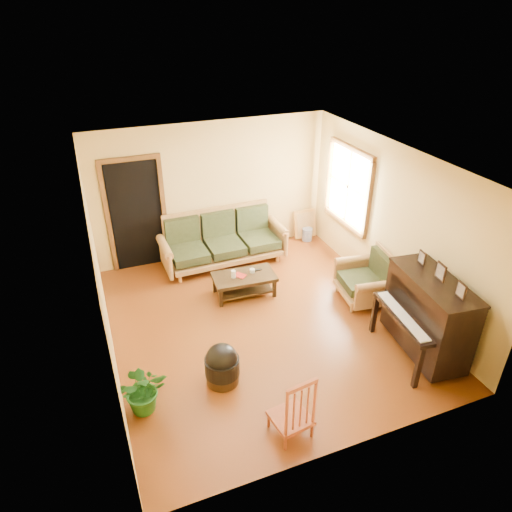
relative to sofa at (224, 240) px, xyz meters
name	(u,v)px	position (x,y,z in m)	size (l,w,h in m)	color
floor	(262,322)	(-0.03, -1.98, -0.50)	(5.00, 5.00, 0.00)	#58260B
doorway	(137,216)	(-1.48, 0.50, 0.53)	(1.08, 0.16, 2.05)	black
window	(348,187)	(2.18, -0.68, 1.00)	(0.12, 1.36, 1.46)	white
sofa	(224,240)	(0.00, 0.00, 0.00)	(2.33, 0.98, 1.00)	#A4743C
coffee_table	(244,285)	(-0.02, -1.15, -0.31)	(1.05, 0.57, 0.38)	black
armchair	(364,276)	(1.79, -2.00, -0.05)	(0.85, 0.89, 0.89)	#A4743C
piano	(427,317)	(1.85, -3.45, 0.12)	(0.82, 1.39, 1.23)	black
footstool	(222,368)	(-0.99, -2.97, -0.28)	(0.46, 0.46, 0.44)	black
red_chair	(291,404)	(-0.50, -4.04, -0.04)	(0.43, 0.47, 0.92)	brown
leaning_frame	(305,224)	(1.91, 0.39, -0.17)	(0.49, 0.11, 0.65)	#C59041
ceramic_crock	(307,234)	(1.92, 0.27, -0.37)	(0.21, 0.21, 0.27)	#364FA2
potted_plant	(143,389)	(-2.02, -3.07, -0.17)	(0.59, 0.51, 0.65)	#1A5418
book	(238,278)	(-0.14, -1.19, -0.11)	(0.15, 0.20, 0.02)	#A11D15
candle	(233,274)	(-0.20, -1.15, -0.05)	(0.08, 0.08, 0.13)	silver
glass_jar	(252,271)	(0.15, -1.10, -0.09)	(0.09, 0.09, 0.06)	silver
remote	(257,270)	(0.25, -1.08, -0.11)	(0.16, 0.04, 0.02)	black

